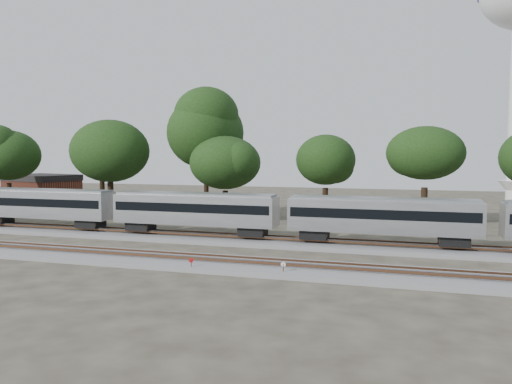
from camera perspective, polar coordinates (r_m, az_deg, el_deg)
ground at (r=42.65m, az=-7.06°, el=-6.96°), size 160.00×160.00×0.00m
track_far at (r=48.07m, az=-4.18°, el=-5.37°), size 160.00×5.00×0.73m
track_near at (r=39.06m, az=-9.44°, el=-7.75°), size 160.00×5.00×0.73m
train at (r=48.57m, az=-6.87°, el=-1.91°), size 84.73×2.91×4.30m
switch_stand_red at (r=36.01m, az=-7.42°, el=-8.09°), size 0.31×0.12×0.99m
switch_stand_white at (r=34.30m, az=3.14°, el=-8.62°), size 0.34×0.06×1.06m
switch_lever at (r=34.36m, az=1.81°, el=-9.49°), size 0.50×0.31×0.30m
brick_building at (r=84.77m, az=-23.27°, el=0.16°), size 11.91×9.69×5.01m
tree_0 at (r=74.73m, az=-26.49°, el=3.77°), size 8.22×8.22×11.60m
tree_1 at (r=72.88m, az=-17.26°, el=4.59°), size 8.94×8.94×12.60m
tree_2 at (r=66.57m, az=-16.38°, el=4.50°), size 8.79×8.79×12.39m
tree_3 at (r=64.09m, az=-5.76°, el=6.72°), size 11.12×11.12×15.67m
tree_4 at (r=59.56m, az=-3.55°, el=3.34°), size 7.37×7.37×10.39m
tree_5 at (r=62.31m, az=7.97°, el=3.64°), size 7.68×7.68×10.83m
tree_6 at (r=59.14m, az=18.79°, el=4.22°), size 8.54×8.54×12.04m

